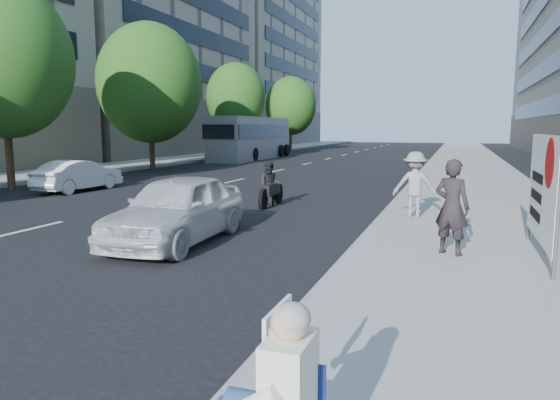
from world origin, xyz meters
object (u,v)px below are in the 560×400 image
at_px(protest_banner, 543,188).
at_px(motorcycle, 270,187).
at_px(pedestrian_woman, 452,207).
at_px(bus, 252,138).
at_px(white_sedan_near, 177,209).
at_px(seated_protester, 271,389).
at_px(white_sedan_mid, 78,175).
at_px(jogger, 415,184).

height_order(protest_banner, motorcycle, protest_banner).
relative_size(pedestrian_woman, protest_banner, 0.58).
bearing_deg(protest_banner, bus, 122.03).
relative_size(pedestrian_woman, white_sedan_near, 0.41).
relative_size(seated_protester, pedestrian_woman, 0.74).
distance_m(white_sedan_mid, motorcycle, 8.63).
relative_size(protest_banner, motorcycle, 1.50).
xyz_separation_m(protest_banner, bus, (-17.06, 27.26, 0.23)).
relative_size(protest_banner, bus, 0.25).
bearing_deg(seated_protester, jogger, 89.94).
relative_size(pedestrian_woman, bus, 0.15).
bearing_deg(pedestrian_woman, seated_protester, 104.78).
relative_size(jogger, white_sedan_mid, 0.46).
distance_m(jogger, protest_banner, 4.27).
bearing_deg(jogger, pedestrian_woman, 97.03).
bearing_deg(protest_banner, seated_protester, -109.02).
relative_size(protest_banner, white_sedan_near, 0.71).
distance_m(jogger, bus, 27.92).
distance_m(pedestrian_woman, white_sedan_near, 5.64).
xyz_separation_m(motorcycle, bus, (-10.07, 22.56, 1.00)).
distance_m(protest_banner, white_sedan_near, 7.20).
relative_size(seated_protester, motorcycle, 0.64).
xyz_separation_m(white_sedan_near, bus, (-9.91, 27.88, 0.90)).
xyz_separation_m(protest_banner, white_sedan_near, (-7.14, -0.62, -0.66)).
bearing_deg(protest_banner, white_sedan_near, -175.05).
relative_size(jogger, bus, 0.14).
relative_size(jogger, white_sedan_near, 0.40).
distance_m(protest_banner, white_sedan_mid, 16.63).
relative_size(jogger, motorcycle, 0.84).
relative_size(jogger, protest_banner, 0.56).
xyz_separation_m(jogger, bus, (-14.57, 23.81, 0.63)).
height_order(white_sedan_near, motorcycle, white_sedan_near).
distance_m(seated_protester, jogger, 10.68).
height_order(jogger, white_sedan_near, jogger).
relative_size(seated_protester, jogger, 0.76).
height_order(jogger, white_sedan_mid, jogger).
height_order(pedestrian_woman, white_sedan_mid, pedestrian_woman).
bearing_deg(seated_protester, white_sedan_mid, 134.86).
bearing_deg(protest_banner, jogger, 125.65).
bearing_deg(bus, pedestrian_woman, -62.25).
bearing_deg(white_sedan_mid, jogger, 172.20).
height_order(seated_protester, motorcycle, seated_protester).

